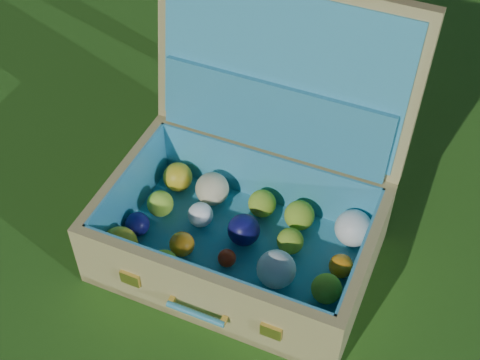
% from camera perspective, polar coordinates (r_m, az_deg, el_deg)
% --- Properties ---
extents(ground, '(60.00, 60.00, 0.00)m').
position_cam_1_polar(ground, '(1.56, -4.09, -9.15)').
color(ground, '#215114').
rests_on(ground, ground).
extents(suitcase, '(0.75, 0.70, 0.59)m').
position_cam_1_polar(suitcase, '(1.53, 1.06, -0.61)').
color(suitcase, tan).
rests_on(suitcase, ground).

